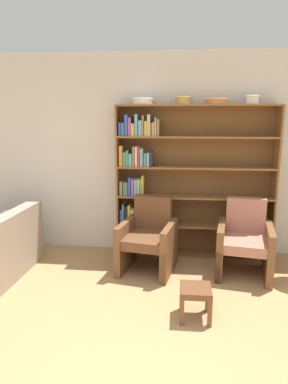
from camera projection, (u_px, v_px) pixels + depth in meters
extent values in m
cube|color=silver|center=(159.00, 155.00, 4.76)|extent=(12.00, 0.06, 2.75)
cube|color=brown|center=(118.00, 182.00, 4.70)|extent=(0.02, 0.30, 2.05)
cube|color=brown|center=(274.00, 184.00, 4.51)|extent=(0.02, 0.30, 2.05)
cube|color=brown|center=(197.00, 105.00, 4.39)|extent=(2.06, 0.30, 0.03)
cube|color=brown|center=(192.00, 253.00, 4.82)|extent=(2.06, 0.30, 0.03)
cube|color=brown|center=(194.00, 181.00, 4.75)|extent=(2.06, 0.01, 2.05)
cube|color=#7F6B4C|center=(122.00, 243.00, 4.84)|extent=(0.02, 0.15, 0.26)
cube|color=#334CB2|center=(124.00, 244.00, 4.85)|extent=(0.04, 0.18, 0.21)
cube|color=#B2A899|center=(126.00, 244.00, 4.82)|extent=(0.02, 0.13, 0.24)
cube|color=#334CB2|center=(129.00, 243.00, 4.85)|extent=(0.04, 0.19, 0.25)
cube|color=white|center=(132.00, 246.00, 4.82)|extent=(0.04, 0.13, 0.18)
cube|color=red|center=(135.00, 246.00, 4.84)|extent=(0.03, 0.18, 0.17)
cube|color=orange|center=(137.00, 246.00, 4.83)|extent=(0.02, 0.16, 0.18)
cube|color=#7F6B4C|center=(140.00, 246.00, 4.83)|extent=(0.04, 0.18, 0.17)
cube|color=gold|center=(143.00, 244.00, 4.83)|extent=(0.03, 0.20, 0.21)
cube|color=#4C756B|center=(145.00, 245.00, 4.80)|extent=(0.03, 0.13, 0.24)
cube|color=#994C99|center=(148.00, 246.00, 4.82)|extent=(0.04, 0.18, 0.17)
cube|color=#334CB2|center=(151.00, 243.00, 4.80)|extent=(0.02, 0.17, 0.27)
cube|color=brown|center=(193.00, 225.00, 4.73)|extent=(2.06, 0.30, 0.03)
cube|color=#334CB2|center=(122.00, 216.00, 4.74)|extent=(0.03, 0.13, 0.20)
cube|color=#669EB2|center=(124.00, 213.00, 4.74)|extent=(0.02, 0.16, 0.27)
cube|color=black|center=(126.00, 214.00, 4.74)|extent=(0.04, 0.15, 0.25)
cube|color=gold|center=(130.00, 214.00, 4.72)|extent=(0.04, 0.13, 0.27)
cube|color=white|center=(133.00, 216.00, 4.72)|extent=(0.04, 0.12, 0.21)
cube|color=red|center=(135.00, 215.00, 4.74)|extent=(0.02, 0.18, 0.23)
cube|color=red|center=(137.00, 216.00, 4.72)|extent=(0.03, 0.13, 0.22)
cube|color=orange|center=(140.00, 217.00, 4.74)|extent=(0.04, 0.18, 0.18)
cube|color=#388C47|center=(143.00, 216.00, 4.70)|extent=(0.03, 0.12, 0.23)
cube|color=red|center=(145.00, 215.00, 4.72)|extent=(0.02, 0.15, 0.24)
cube|color=orange|center=(147.00, 215.00, 4.69)|extent=(0.02, 0.12, 0.27)
cube|color=#669EB2|center=(149.00, 216.00, 4.73)|extent=(0.02, 0.20, 0.22)
cube|color=#669EB2|center=(151.00, 215.00, 4.73)|extent=(0.04, 0.20, 0.23)
cube|color=#388C47|center=(154.00, 215.00, 4.69)|extent=(0.04, 0.13, 0.26)
cube|color=#334CB2|center=(157.00, 215.00, 4.70)|extent=(0.03, 0.16, 0.25)
cube|color=brown|center=(194.00, 196.00, 4.65)|extent=(2.06, 0.30, 0.02)
cube|color=#7F6B4C|center=(121.00, 188.00, 4.65)|extent=(0.04, 0.12, 0.20)
cube|color=#4C756B|center=(125.00, 188.00, 4.66)|extent=(0.02, 0.16, 0.19)
cube|color=#4C756B|center=(127.00, 188.00, 4.65)|extent=(0.04, 0.13, 0.19)
cube|color=#334CB2|center=(130.00, 186.00, 4.66)|extent=(0.03, 0.17, 0.25)
cube|color=#994C99|center=(133.00, 186.00, 4.66)|extent=(0.03, 0.19, 0.23)
cube|color=#669EB2|center=(136.00, 187.00, 4.66)|extent=(0.04, 0.20, 0.23)
cube|color=gold|center=(139.00, 187.00, 4.64)|extent=(0.03, 0.15, 0.23)
cube|color=#669EB2|center=(141.00, 187.00, 4.63)|extent=(0.02, 0.15, 0.23)
cube|color=gold|center=(143.00, 186.00, 4.62)|extent=(0.03, 0.13, 0.28)
cube|color=brown|center=(195.00, 167.00, 4.56)|extent=(2.06, 0.30, 0.02)
cube|color=orange|center=(121.00, 156.00, 4.56)|extent=(0.04, 0.14, 0.27)
cube|color=#4C756B|center=(125.00, 159.00, 4.57)|extent=(0.04, 0.14, 0.19)
cube|color=#388C47|center=(128.00, 158.00, 4.58)|extent=(0.03, 0.18, 0.21)
cube|color=#669EB2|center=(131.00, 160.00, 4.57)|extent=(0.04, 0.15, 0.17)
cube|color=#7F6B4C|center=(134.00, 156.00, 4.54)|extent=(0.03, 0.13, 0.26)
cube|color=white|center=(137.00, 156.00, 4.57)|extent=(0.02, 0.19, 0.26)
cube|color=red|center=(139.00, 156.00, 4.55)|extent=(0.03, 0.16, 0.27)
cube|color=#669EB2|center=(142.00, 157.00, 4.53)|extent=(0.04, 0.13, 0.24)
cube|color=#4C756B|center=(145.00, 159.00, 4.56)|extent=(0.04, 0.19, 0.18)
cube|color=#669EB2|center=(148.00, 159.00, 4.56)|extent=(0.03, 0.18, 0.18)
cube|color=black|center=(152.00, 159.00, 4.53)|extent=(0.04, 0.14, 0.20)
cube|color=brown|center=(196.00, 137.00, 4.47)|extent=(2.06, 0.30, 0.02)
cube|color=#334CB2|center=(120.00, 129.00, 4.48)|extent=(0.03, 0.13, 0.17)
cube|color=#4C756B|center=(124.00, 129.00, 4.50)|extent=(0.03, 0.17, 0.17)
cube|color=#334CB2|center=(127.00, 125.00, 4.48)|extent=(0.04, 0.16, 0.27)
cube|color=#994C99|center=(130.00, 127.00, 4.49)|extent=(0.04, 0.18, 0.24)
cube|color=gold|center=(133.00, 130.00, 4.48)|extent=(0.04, 0.15, 0.16)
cube|color=#669EB2|center=(137.00, 125.00, 4.46)|extent=(0.04, 0.15, 0.28)
cube|color=#669EB2|center=(141.00, 128.00, 4.48)|extent=(0.04, 0.19, 0.20)
cube|color=#7F6B4C|center=(143.00, 126.00, 4.45)|extent=(0.02, 0.14, 0.26)
cube|color=gold|center=(146.00, 128.00, 4.45)|extent=(0.03, 0.13, 0.19)
cube|color=#B2A899|center=(149.00, 125.00, 4.44)|extent=(0.04, 0.14, 0.27)
cube|color=#7F6B4C|center=(151.00, 129.00, 4.47)|extent=(0.02, 0.17, 0.17)
cube|color=orange|center=(153.00, 129.00, 4.46)|extent=(0.03, 0.17, 0.18)
cube|color=#B2A899|center=(156.00, 127.00, 4.44)|extent=(0.02, 0.15, 0.24)
cube|color=#7F6B4C|center=(158.00, 128.00, 4.45)|extent=(0.03, 0.17, 0.21)
cylinder|color=silver|center=(142.00, 102.00, 4.44)|extent=(0.25, 0.25, 0.08)
torus|color=silver|center=(142.00, 99.00, 4.44)|extent=(0.28, 0.28, 0.02)
cylinder|color=tan|center=(183.00, 101.00, 4.39)|extent=(0.17, 0.17, 0.09)
torus|color=tan|center=(183.00, 97.00, 4.38)|extent=(0.19, 0.19, 0.02)
cylinder|color=#C67547|center=(216.00, 102.00, 4.35)|extent=(0.27, 0.27, 0.07)
torus|color=#C67547|center=(217.00, 99.00, 4.35)|extent=(0.30, 0.30, 0.02)
cylinder|color=silver|center=(252.00, 100.00, 4.31)|extent=(0.16, 0.16, 0.10)
torus|color=silver|center=(252.00, 96.00, 4.30)|extent=(0.18, 0.18, 0.02)
cube|color=gray|center=(7.00, 232.00, 3.94)|extent=(0.25, 1.47, 0.39)
cube|color=gray|center=(9.00, 237.00, 4.72)|extent=(0.95, 0.16, 0.56)
cube|color=#5B4C75|center=(6.00, 228.00, 4.15)|extent=(0.19, 0.37, 0.37)
cube|color=brown|center=(164.00, 269.00, 3.92)|extent=(0.08, 0.08, 0.38)
cube|color=brown|center=(117.00, 263.00, 4.08)|extent=(0.08, 0.08, 0.38)
cube|color=brown|center=(174.00, 250.00, 4.49)|extent=(0.08, 0.08, 0.38)
cube|color=brown|center=(133.00, 245.00, 4.65)|extent=(0.08, 0.08, 0.38)
cube|color=brown|center=(147.00, 239.00, 4.24)|extent=(0.59, 0.72, 0.12)
cube|color=brown|center=(153.00, 213.00, 4.45)|extent=(0.49, 0.21, 0.46)
cube|color=brown|center=(169.00, 249.00, 4.18)|extent=(0.21, 0.68, 0.62)
cube|color=brown|center=(126.00, 245.00, 4.34)|extent=(0.21, 0.68, 0.62)
cube|color=brown|center=(270.00, 273.00, 3.82)|extent=(0.08, 0.08, 0.38)
cube|color=brown|center=(218.00, 267.00, 3.96)|extent=(0.08, 0.08, 0.38)
cube|color=brown|center=(266.00, 253.00, 4.39)|extent=(0.08, 0.08, 0.38)
cube|color=brown|center=(221.00, 248.00, 4.54)|extent=(0.08, 0.08, 0.38)
cube|color=#B2705B|center=(245.00, 243.00, 4.13)|extent=(0.58, 0.71, 0.12)
cube|color=#B2705B|center=(246.00, 216.00, 4.34)|extent=(0.49, 0.20, 0.46)
cube|color=brown|center=(269.00, 253.00, 4.08)|extent=(0.19, 0.68, 0.62)
cube|color=brown|center=(221.00, 248.00, 4.22)|extent=(0.19, 0.68, 0.62)
cube|color=brown|center=(182.00, 298.00, 3.41)|extent=(0.04, 0.04, 0.26)
cube|color=brown|center=(207.00, 299.00, 3.39)|extent=(0.04, 0.04, 0.26)
cube|color=brown|center=(182.00, 312.00, 3.17)|extent=(0.04, 0.04, 0.26)
cube|color=brown|center=(210.00, 314.00, 3.14)|extent=(0.04, 0.04, 0.26)
cube|color=brown|center=(196.00, 290.00, 3.24)|extent=(0.29, 0.29, 0.06)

